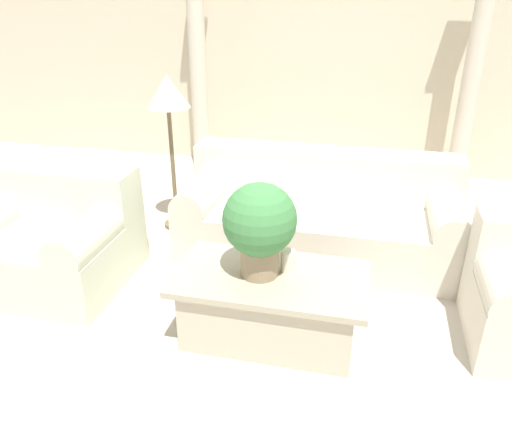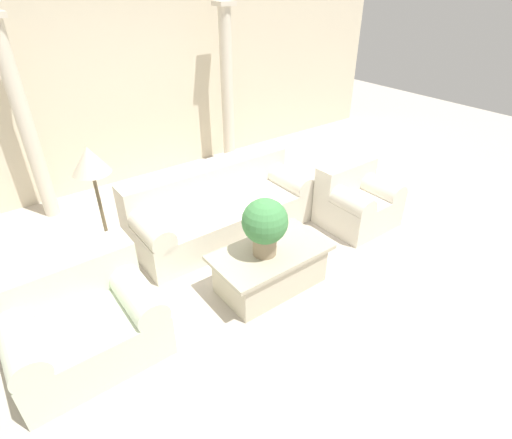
% 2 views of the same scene
% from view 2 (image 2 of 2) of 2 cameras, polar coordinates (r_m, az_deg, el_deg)
% --- Properties ---
extents(ground_plane, '(16.00, 16.00, 0.00)m').
position_cam_2_polar(ground_plane, '(4.51, -3.14, -6.06)').
color(ground_plane, '#BCB2A3').
extents(wall_back, '(10.00, 0.06, 3.20)m').
position_cam_2_polar(wall_back, '(6.21, -19.20, 19.38)').
color(wall_back, beige).
rests_on(wall_back, ground_plane).
extents(sofa_long, '(2.21, 0.95, 0.79)m').
position_cam_2_polar(sofa_long, '(4.91, -5.29, 1.81)').
color(sofa_long, beige).
rests_on(sofa_long, ground_plane).
extents(loveseat, '(1.16, 0.95, 0.79)m').
position_cam_2_polar(loveseat, '(3.70, -23.80, -12.67)').
color(loveseat, silver).
rests_on(loveseat, ground_plane).
extents(coffee_table, '(1.17, 0.65, 0.44)m').
position_cam_2_polar(coffee_table, '(4.06, 2.06, -6.90)').
color(coffee_table, beige).
rests_on(coffee_table, ground_plane).
extents(potted_plant, '(0.44, 0.44, 0.58)m').
position_cam_2_polar(potted_plant, '(3.71, 1.28, -0.62)').
color(potted_plant, '#937F60').
rests_on(potted_plant, coffee_table).
extents(pillar_candle, '(0.09, 0.09, 0.14)m').
position_cam_2_polar(pillar_candle, '(3.98, 2.46, -2.68)').
color(pillar_candle, silver).
rests_on(pillar_candle, coffee_table).
extents(floor_lamp, '(0.37, 0.37, 1.37)m').
position_cam_2_polar(floor_lamp, '(4.21, -22.49, 6.93)').
color(floor_lamp, brown).
rests_on(floor_lamp, ground_plane).
extents(column_left, '(0.26, 0.26, 2.43)m').
position_cam_2_polar(column_left, '(5.58, -30.08, 11.77)').
color(column_left, beige).
rests_on(column_left, ground_plane).
extents(column_right, '(0.26, 0.26, 2.43)m').
position_cam_2_polar(column_right, '(6.53, -4.17, 18.26)').
color(column_right, beige).
rests_on(column_right, ground_plane).
extents(armchair, '(0.85, 0.77, 0.76)m').
position_cam_2_polar(armchair, '(5.19, 14.11, 2.80)').
color(armchair, beige).
rests_on(armchair, ground_plane).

